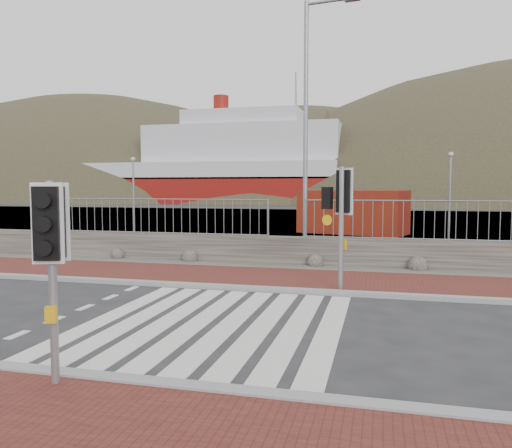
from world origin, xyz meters
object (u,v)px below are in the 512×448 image
(ferry, at_px, (206,170))
(streetlight, at_px, (310,117))
(traffic_signal_near, at_px, (51,240))
(shipping_container, at_px, (352,212))
(traffic_signal_far, at_px, (340,201))

(ferry, bearing_deg, streetlight, -67.11)
(traffic_signal_near, distance_m, shipping_container, 22.44)
(traffic_signal_near, height_order, traffic_signal_far, traffic_signal_far)
(traffic_signal_near, bearing_deg, traffic_signal_far, 46.64)
(traffic_signal_near, relative_size, traffic_signal_far, 0.86)
(ferry, height_order, shipping_container, ferry)
(traffic_signal_near, height_order, shipping_container, traffic_signal_near)
(shipping_container, bearing_deg, traffic_signal_near, -77.45)
(traffic_signal_far, xyz_separation_m, shipping_container, (-0.55, 15.54, -1.01))
(traffic_signal_far, bearing_deg, shipping_container, -67.69)
(ferry, distance_m, traffic_signal_far, 69.81)
(traffic_signal_near, xyz_separation_m, traffic_signal_far, (2.92, 6.76, 0.32))
(ferry, bearing_deg, shipping_container, -61.93)
(ferry, relative_size, shipping_container, 8.88)
(ferry, xyz_separation_m, traffic_signal_near, (23.72, -71.21, -3.50))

